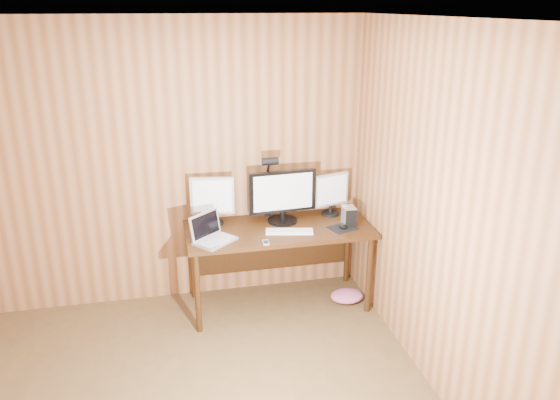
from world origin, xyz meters
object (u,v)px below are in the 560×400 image
object	(u,v)px
keyboard	(289,231)
monitor_left	(212,199)
monitor_center	(282,196)
speaker	(348,211)
desk_lamp	(269,178)
laptop	(211,234)
phone	(266,243)
hard_drive	(349,216)
desk	(277,237)
mouse	(343,226)
monitor_right	(331,193)

from	to	relation	value
keyboard	monitor_left	bearing A→B (deg)	164.09
monitor_center	speaker	xyz separation A→B (m)	(0.60, -0.04, -0.18)
monitor_left	desk_lamp	world-z (taller)	desk_lamp
laptop	phone	world-z (taller)	laptop
keyboard	hard_drive	bearing A→B (deg)	17.63
hard_drive	desk_lamp	size ratio (longest dim) A/B	0.27
speaker	desk_lamp	bearing A→B (deg)	168.23
desk	monitor_left	distance (m)	0.66
mouse	keyboard	bearing A→B (deg)	166.36
keyboard	speaker	size ratio (longest dim) A/B	3.25
desk	monitor_center	size ratio (longest dim) A/B	2.66
monitor_left	keyboard	distance (m)	0.73
monitor_center	hard_drive	size ratio (longest dim) A/B	3.65
laptop	hard_drive	distance (m)	1.21
monitor_center	keyboard	bearing A→B (deg)	-92.94
speaker	laptop	bearing A→B (deg)	-169.13
monitor_center	desk	bearing A→B (deg)	-143.28
desk	phone	distance (m)	0.43
monitor_left	keyboard	size ratio (longest dim) A/B	1.03
mouse	monitor_left	bearing A→B (deg)	150.13
mouse	desk	bearing A→B (deg)	146.35
desk	hard_drive	xyz separation A→B (m)	(0.61, -0.15, 0.20)
mouse	hard_drive	bearing A→B (deg)	26.05
desk	phone	world-z (taller)	phone
phone	desk_lamp	size ratio (longest dim) A/B	0.16
desk	monitor_right	size ratio (longest dim) A/B	4.11
desk	monitor_left	xyz separation A→B (m)	(-0.54, 0.13, 0.35)
laptop	phone	distance (m)	0.45
monitor_right	mouse	distance (m)	0.38
laptop	hard_drive	xyz separation A→B (m)	(1.21, 0.08, 0.03)
phone	desk_lamp	distance (m)	0.67
monitor_center	desk_lamp	distance (m)	0.20
monitor_left	hard_drive	xyz separation A→B (m)	(1.15, -0.28, -0.15)
monitor_center	phone	size ratio (longest dim) A/B	6.00
hard_drive	phone	distance (m)	0.82
hard_drive	monitor_center	bearing A→B (deg)	163.59
desk	desk_lamp	world-z (taller)	desk_lamp
laptop	phone	xyz separation A→B (m)	(0.43, -0.14, -0.05)
laptop	hard_drive	bearing A→B (deg)	-36.49
keyboard	mouse	distance (m)	0.47
monitor_left	phone	size ratio (longest dim) A/B	4.27
keyboard	speaker	world-z (taller)	speaker
desk	keyboard	size ratio (longest dim) A/B	3.84
laptop	keyboard	xyz separation A→B (m)	(0.66, 0.03, -0.05)
speaker	phone	bearing A→B (deg)	-155.13
monitor_left	speaker	size ratio (longest dim) A/B	3.34
phone	speaker	bearing A→B (deg)	28.23
hard_drive	monitor_left	bearing A→B (deg)	170.06
desk	monitor_center	distance (m)	0.38
monitor_right	keyboard	bearing A→B (deg)	-160.75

